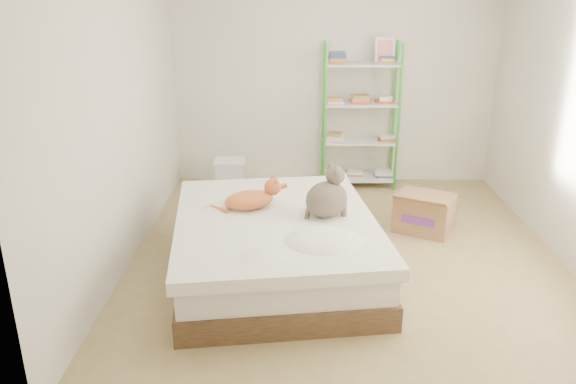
{
  "coord_description": "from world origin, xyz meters",
  "views": [
    {
      "loc": [
        -0.46,
        -4.57,
        2.28
      ],
      "look_at": [
        -0.52,
        -0.06,
        0.62
      ],
      "focal_mm": 35.0,
      "sensor_mm": 36.0,
      "label": 1
    }
  ],
  "objects_px": {
    "orange_cat": "(249,198)",
    "shelf_unit": "(360,120)",
    "bed": "(276,246)",
    "cardboard_box": "(425,213)",
    "white_bin": "(230,177)",
    "grey_cat": "(327,192)"
  },
  "relations": [
    {
      "from": "orange_cat",
      "to": "shelf_unit",
      "type": "height_order",
      "value": "shelf_unit"
    },
    {
      "from": "bed",
      "to": "orange_cat",
      "type": "relative_size",
      "value": 4.4
    },
    {
      "from": "orange_cat",
      "to": "bed",
      "type": "bearing_deg",
      "value": -61.38
    },
    {
      "from": "cardboard_box",
      "to": "white_bin",
      "type": "relative_size",
      "value": 1.7
    },
    {
      "from": "orange_cat",
      "to": "shelf_unit",
      "type": "distance_m",
      "value": 2.36
    },
    {
      "from": "grey_cat",
      "to": "orange_cat",
      "type": "bearing_deg",
      "value": 51.51
    },
    {
      "from": "white_bin",
      "to": "orange_cat",
      "type": "bearing_deg",
      "value": -78.16
    },
    {
      "from": "orange_cat",
      "to": "shelf_unit",
      "type": "relative_size",
      "value": 0.29
    },
    {
      "from": "orange_cat",
      "to": "grey_cat",
      "type": "height_order",
      "value": "grey_cat"
    },
    {
      "from": "orange_cat",
      "to": "white_bin",
      "type": "distance_m",
      "value": 1.82
    },
    {
      "from": "white_bin",
      "to": "cardboard_box",
      "type": "bearing_deg",
      "value": -26.62
    },
    {
      "from": "grey_cat",
      "to": "cardboard_box",
      "type": "bearing_deg",
      "value": -73.56
    },
    {
      "from": "bed",
      "to": "white_bin",
      "type": "xyz_separation_m",
      "value": [
        -0.59,
        1.92,
        -0.05
      ]
    },
    {
      "from": "bed",
      "to": "shelf_unit",
      "type": "distance_m",
      "value": 2.48
    },
    {
      "from": "cardboard_box",
      "to": "shelf_unit",
      "type": "bearing_deg",
      "value": 139.27
    },
    {
      "from": "grey_cat",
      "to": "shelf_unit",
      "type": "relative_size",
      "value": 0.25
    },
    {
      "from": "cardboard_box",
      "to": "white_bin",
      "type": "height_order",
      "value": "cardboard_box"
    },
    {
      "from": "bed",
      "to": "white_bin",
      "type": "height_order",
      "value": "bed"
    },
    {
      "from": "bed",
      "to": "cardboard_box",
      "type": "bearing_deg",
      "value": 24.48
    },
    {
      "from": "orange_cat",
      "to": "white_bin",
      "type": "height_order",
      "value": "orange_cat"
    },
    {
      "from": "orange_cat",
      "to": "cardboard_box",
      "type": "xyz_separation_m",
      "value": [
        1.66,
        0.72,
        -0.42
      ]
    },
    {
      "from": "cardboard_box",
      "to": "white_bin",
      "type": "xyz_separation_m",
      "value": [
        -2.03,
        1.02,
        0.02
      ]
    }
  ]
}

